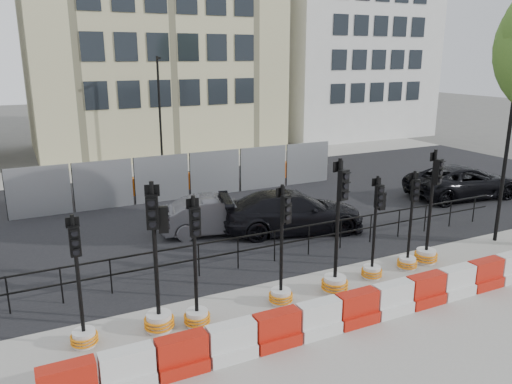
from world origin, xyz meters
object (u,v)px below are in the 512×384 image
traffic_signal_a (83,320)px  lamp_post_near (508,146)px  traffic_signal_h (428,241)px  car_c (293,212)px  traffic_signal_d (282,276)px

traffic_signal_a → lamp_post_near: bearing=3.1°
lamp_post_near → traffic_signal_a: (-13.28, -0.46, -2.61)m
traffic_signal_h → traffic_signal_a: bearing=162.7°
traffic_signal_a → car_c: size_ratio=0.55×
lamp_post_near → traffic_signal_h: size_ratio=1.73×
traffic_signal_a → traffic_signal_h: (9.84, 0.12, 0.10)m
traffic_signal_a → car_c: 8.77m
traffic_signal_a → car_c: (7.64, 4.31, 0.12)m
traffic_signal_h → traffic_signal_d: bearing=165.5°
lamp_post_near → traffic_signal_h: 4.28m
traffic_signal_d → traffic_signal_h: traffic_signal_h is taller
traffic_signal_a → traffic_signal_h: 9.84m
traffic_signal_d → car_c: traffic_signal_d is taller
traffic_signal_d → traffic_signal_a: bearing=159.9°
lamp_post_near → traffic_signal_a: bearing=-178.0°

